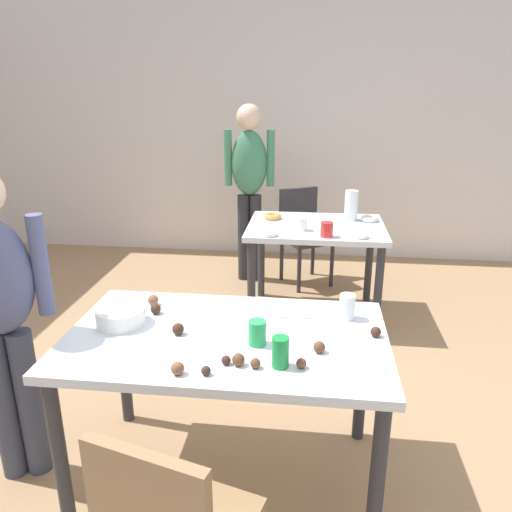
% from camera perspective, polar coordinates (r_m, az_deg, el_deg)
% --- Properties ---
extents(ground_plane, '(6.40, 6.40, 0.00)m').
position_cam_1_polar(ground_plane, '(2.76, -3.14, -20.80)').
color(ground_plane, '#9E7A56').
extents(wall_back, '(6.40, 0.10, 2.60)m').
position_cam_1_polar(wall_back, '(5.32, 2.63, 13.96)').
color(wall_back, silver).
rests_on(wall_back, ground_plane).
extents(dining_table_near, '(1.38, 0.82, 0.75)m').
position_cam_1_polar(dining_table_near, '(2.21, -3.39, -10.97)').
color(dining_table_near, silver).
rests_on(dining_table_near, ground_plane).
extents(dining_table_far, '(1.04, 0.79, 0.75)m').
position_cam_1_polar(dining_table_far, '(3.87, 6.83, 1.97)').
color(dining_table_far, silver).
rests_on(dining_table_far, ground_plane).
extents(chair_far_table, '(0.55, 0.55, 0.87)m').
position_cam_1_polar(chair_far_table, '(4.62, 5.41, 2.98)').
color(chair_far_table, '#2D2D33').
rests_on(chair_far_table, ground_plane).
extents(person_adult_far, '(0.45, 0.22, 1.61)m').
position_cam_1_polar(person_adult_far, '(4.54, -0.77, 8.98)').
color(person_adult_far, '#28282D').
rests_on(person_adult_far, ground_plane).
extents(mixing_bowl, '(0.22, 0.22, 0.08)m').
position_cam_1_polar(mixing_bowl, '(2.32, -15.23, -6.65)').
color(mixing_bowl, white).
rests_on(mixing_bowl, dining_table_near).
extents(soda_can, '(0.07, 0.07, 0.12)m').
position_cam_1_polar(soda_can, '(1.91, 2.81, -10.92)').
color(soda_can, '#198438').
rests_on(soda_can, dining_table_near).
extents(fork_near, '(0.17, 0.02, 0.01)m').
position_cam_1_polar(fork_near, '(2.31, 4.77, -7.01)').
color(fork_near, silver).
rests_on(fork_near, dining_table_near).
extents(cup_near_0, '(0.07, 0.07, 0.10)m').
position_cam_1_polar(cup_near_0, '(2.07, 0.15, -8.77)').
color(cup_near_0, green).
rests_on(cup_near_0, dining_table_near).
extents(cup_near_1, '(0.07, 0.07, 0.12)m').
position_cam_1_polar(cup_near_1, '(2.32, 10.38, -5.72)').
color(cup_near_1, white).
rests_on(cup_near_1, dining_table_near).
extents(cake_ball_0, '(0.05, 0.05, 0.05)m').
position_cam_1_polar(cake_ball_0, '(2.04, 7.24, -10.30)').
color(cake_ball_0, brown).
rests_on(cake_ball_0, dining_table_near).
extents(cake_ball_1, '(0.05, 0.05, 0.05)m').
position_cam_1_polar(cake_ball_1, '(2.48, -11.68, -4.96)').
color(cake_ball_1, brown).
rests_on(cake_ball_1, dining_table_near).
extents(cake_ball_2, '(0.04, 0.04, 0.04)m').
position_cam_1_polar(cake_ball_2, '(1.92, -0.07, -12.17)').
color(cake_ball_2, brown).
rests_on(cake_ball_2, dining_table_near).
extents(cake_ball_3, '(0.05, 0.05, 0.05)m').
position_cam_1_polar(cake_ball_3, '(1.90, -8.96, -12.57)').
color(cake_ball_3, brown).
rests_on(cake_ball_3, dining_table_near).
extents(cake_ball_4, '(0.04, 0.04, 0.04)m').
position_cam_1_polar(cake_ball_4, '(1.93, 5.21, -12.12)').
color(cake_ball_4, brown).
rests_on(cake_ball_4, dining_table_near).
extents(cake_ball_5, '(0.04, 0.04, 0.04)m').
position_cam_1_polar(cake_ball_5, '(1.89, -5.75, -12.92)').
color(cake_ball_5, '#3D2319').
rests_on(cake_ball_5, dining_table_near).
extents(cake_ball_6, '(0.04, 0.04, 0.04)m').
position_cam_1_polar(cake_ball_6, '(1.95, -3.45, -11.80)').
color(cake_ball_6, '#3D2319').
rests_on(cake_ball_6, dining_table_near).
extents(cake_ball_7, '(0.04, 0.04, 0.04)m').
position_cam_1_polar(cake_ball_7, '(2.20, 13.53, -8.43)').
color(cake_ball_7, '#3D2319').
rests_on(cake_ball_7, dining_table_near).
extents(cake_ball_8, '(0.05, 0.05, 0.05)m').
position_cam_1_polar(cake_ball_8, '(2.38, -11.40, -5.96)').
color(cake_ball_8, '#3D2319').
rests_on(cake_ball_8, dining_table_near).
extents(cake_ball_9, '(0.05, 0.05, 0.05)m').
position_cam_1_polar(cake_ball_9, '(2.18, -8.90, -8.25)').
color(cake_ball_9, '#3D2319').
rests_on(cake_ball_9, dining_table_near).
extents(cake_ball_10, '(0.05, 0.05, 0.05)m').
position_cam_1_polar(cake_ball_10, '(1.94, -2.03, -11.76)').
color(cake_ball_10, brown).
rests_on(cake_ball_10, dining_table_near).
extents(pitcher_far, '(0.11, 0.11, 0.24)m').
position_cam_1_polar(pitcher_far, '(4.00, 10.85, 5.70)').
color(pitcher_far, white).
rests_on(pitcher_far, dining_table_far).
extents(cup_far_0, '(0.08, 0.08, 0.10)m').
position_cam_1_polar(cup_far_0, '(3.68, 5.25, 3.66)').
color(cup_far_0, white).
rests_on(cup_far_0, dining_table_far).
extents(cup_far_1, '(0.09, 0.09, 0.11)m').
position_cam_1_polar(cup_far_1, '(3.54, 8.10, 3.02)').
color(cup_far_1, red).
rests_on(cup_far_1, dining_table_far).
extents(donut_far_0, '(0.14, 0.14, 0.04)m').
position_cam_1_polar(donut_far_0, '(3.99, 1.90, 4.57)').
color(donut_far_0, gold).
rests_on(donut_far_0, dining_table_far).
extents(donut_far_1, '(0.14, 0.14, 0.04)m').
position_cam_1_polar(donut_far_1, '(4.02, 12.86, 4.19)').
color(donut_far_1, white).
rests_on(donut_far_1, dining_table_far).
extents(donut_far_2, '(0.10, 0.10, 0.03)m').
position_cam_1_polar(donut_far_2, '(3.56, 11.97, 2.27)').
color(donut_far_2, white).
rests_on(donut_far_2, dining_table_far).
extents(donut_far_3, '(0.10, 0.10, 0.03)m').
position_cam_1_polar(donut_far_3, '(3.53, 1.67, 2.55)').
color(donut_far_3, white).
rests_on(donut_far_3, dining_table_far).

